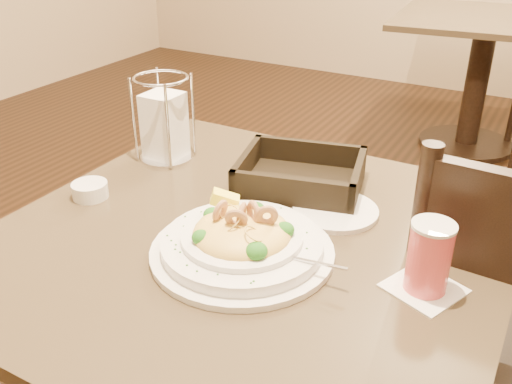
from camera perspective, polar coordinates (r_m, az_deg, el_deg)
The scene contains 9 objects.
main_table at distance 1.19m, azimuth -0.49°, elevation -13.72°, with size 0.90×0.90×0.73m.
background_table at distance 3.35m, azimuth 21.55°, elevation 12.18°, with size 0.98×0.98×0.73m.
dining_chair_near at distance 1.26m, azimuth 24.27°, elevation -13.76°, with size 0.44×0.44×0.93m.
pasta_bowl at distance 0.98m, azimuth -1.40°, elevation -4.82°, with size 0.35×0.32×0.10m.
drink_glass at distance 0.92m, azimuth 16.91°, elevation -6.32°, with size 0.14×0.14×0.12m.
bread_basket at distance 1.21m, azimuth 4.46°, elevation 1.38°, with size 0.29×0.26×0.07m.
napkin_caddy at distance 1.34m, azimuth -9.15°, elevation 6.73°, with size 0.13×0.13×0.20m.
side_plate at distance 1.13m, azimuth 7.94°, elevation -1.87°, with size 0.17×0.17×0.01m, color white.
butter_ramekin at distance 1.22m, azimuth -16.26°, elevation 0.18°, with size 0.07×0.07×0.03m, color white.
Camera 1 is at (0.45, -0.77, 1.28)m, focal length 40.00 mm.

